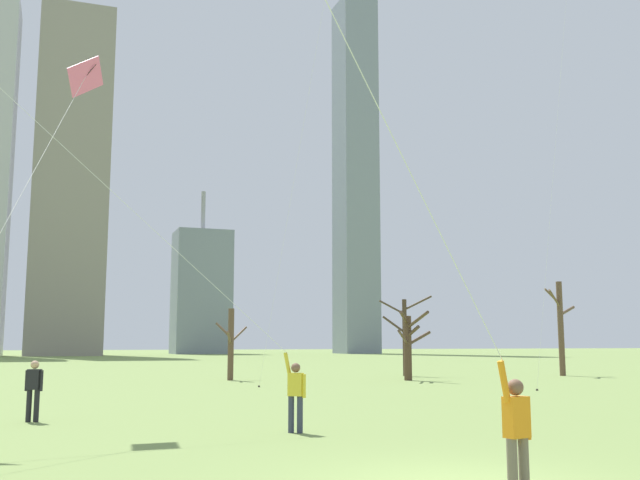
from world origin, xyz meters
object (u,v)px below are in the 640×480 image
object	(u,v)px
distant_kite_drifting_left_green	(566,8)
bystander_far_off_by_trees	(34,388)
bare_tree_far_right_edge	(561,325)
bare_tree_rightmost	(231,343)
kite_flyer_midfield_center_orange	(417,222)
kite_flyer_foreground_right_purple	(239,335)
bare_tree_leftmost	(404,332)
bare_tree_left_of_center	(409,343)

from	to	relation	value
distant_kite_drifting_left_green	bystander_far_off_by_trees	bearing A→B (deg)	-165.05
bare_tree_far_right_edge	bare_tree_rightmost	xyz separation A→B (m)	(-21.08, 1.73, -1.11)
kite_flyer_midfield_center_orange	kite_flyer_foreground_right_purple	size ratio (longest dim) A/B	1.35
bystander_far_off_by_trees	bare_tree_leftmost	bearing A→B (deg)	44.22
bare_tree_rightmost	kite_flyer_midfield_center_orange	bearing A→B (deg)	-98.91
kite_flyer_foreground_right_purple	distant_kite_drifting_left_green	bearing A→B (deg)	29.20
kite_flyer_foreground_right_purple	distant_kite_drifting_left_green	xyz separation A→B (m)	(18.44, 10.30, 15.94)
bare_tree_leftmost	distant_kite_drifting_left_green	bearing A→B (deg)	-83.00
distant_kite_drifting_left_green	bare_tree_leftmost	distance (m)	21.32
bare_tree_left_of_center	bare_tree_leftmost	bearing A→B (deg)	66.23
bystander_far_off_by_trees	bare_tree_far_right_edge	bearing A→B (deg)	29.72
bystander_far_off_by_trees	bare_tree_rightmost	bearing A→B (deg)	63.21
kite_flyer_midfield_center_orange	bare_tree_rightmost	bearing A→B (deg)	81.09
bystander_far_off_by_trees	bare_tree_far_right_edge	world-z (taller)	bare_tree_far_right_edge
kite_flyer_midfield_center_orange	kite_flyer_foreground_right_purple	bearing A→B (deg)	90.01
kite_flyer_midfield_center_orange	kite_flyer_foreground_right_purple	xyz separation A→B (m)	(-0.00, 9.26, -1.31)
distant_kite_drifting_left_green	bare_tree_rightmost	distance (m)	24.72
bystander_far_off_by_trees	bare_tree_rightmost	size ratio (longest dim) A/B	0.40
distant_kite_drifting_left_green	kite_flyer_foreground_right_purple	bearing A→B (deg)	-150.80
bare_tree_left_of_center	distant_kite_drifting_left_green	bearing A→B (deg)	-67.21
kite_flyer_midfield_center_orange	bare_tree_leftmost	size ratio (longest dim) A/B	2.59
bystander_far_off_by_trees	bare_tree_leftmost	world-z (taller)	bare_tree_leftmost
kite_flyer_midfield_center_orange	bare_tree_rightmost	size ratio (longest dim) A/B	3.29
bystander_far_off_by_trees	distant_kite_drifting_left_green	size ratio (longest dim) A/B	0.08
bare_tree_left_of_center	bystander_far_off_by_trees	bearing A→B (deg)	-140.56
bare_tree_far_right_edge	bare_tree_rightmost	size ratio (longest dim) A/B	1.50
bare_tree_rightmost	bare_tree_far_right_edge	bearing A→B (deg)	-4.69
distant_kite_drifting_left_green	bare_tree_left_of_center	distance (m)	19.16
bystander_far_off_by_trees	kite_flyer_midfield_center_orange	bearing A→B (deg)	-70.94
bystander_far_off_by_trees	bare_tree_leftmost	size ratio (longest dim) A/B	0.32
distant_kite_drifting_left_green	bare_tree_leftmost	size ratio (longest dim) A/B	4.05
bare_tree_left_of_center	bare_tree_leftmost	xyz separation A→B (m)	(2.21, 5.03, 0.66)
kite_flyer_midfield_center_orange	bare_tree_rightmost	distance (m)	33.18
bystander_far_off_by_trees	bare_tree_left_of_center	size ratio (longest dim) A/B	0.42
bare_tree_rightmost	bare_tree_leftmost	size ratio (longest dim) A/B	0.79
bare_tree_rightmost	bare_tree_leftmost	bearing A→B (deg)	6.80
kite_flyer_midfield_center_orange	bare_tree_left_of_center	size ratio (longest dim) A/B	3.44
bystander_far_off_by_trees	bare_tree_far_right_edge	distance (m)	35.59
kite_flyer_foreground_right_purple	distant_kite_drifting_left_green	size ratio (longest dim) A/B	0.48
bystander_far_off_by_trees	distant_kite_drifting_left_green	bearing A→B (deg)	14.95
kite_flyer_foreground_right_purple	bare_tree_rightmost	size ratio (longest dim) A/B	2.45
bare_tree_far_right_edge	bare_tree_rightmost	world-z (taller)	bare_tree_far_right_edge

